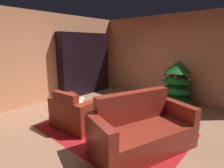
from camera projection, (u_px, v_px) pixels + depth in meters
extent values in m
plane|color=#986A4E|center=(111.00, 126.00, 3.97)|extent=(6.89, 6.89, 0.00)
cube|color=tan|center=(170.00, 57.00, 5.78)|extent=(5.39, 0.06, 2.68)
cube|color=tan|center=(45.00, 58.00, 5.38)|extent=(0.06, 5.86, 2.68)
cube|color=#A5171B|center=(113.00, 130.00, 3.75)|extent=(2.89, 2.06, 0.01)
cube|color=black|center=(88.00, 64.00, 6.22)|extent=(0.03, 2.07, 2.13)
cube|color=black|center=(105.00, 62.00, 7.06)|extent=(0.32, 0.03, 2.13)
cube|color=black|center=(60.00, 67.00, 5.57)|extent=(0.32, 0.03, 2.13)
cube|color=black|center=(86.00, 92.00, 6.56)|extent=(0.30, 2.02, 0.03)
cube|color=black|center=(86.00, 83.00, 6.48)|extent=(0.30, 2.02, 0.03)
cube|color=black|center=(86.00, 74.00, 6.40)|extent=(0.30, 2.02, 0.02)
cube|color=black|center=(85.00, 64.00, 6.32)|extent=(0.30, 2.02, 0.02)
cube|color=black|center=(85.00, 54.00, 6.24)|extent=(0.30, 2.02, 0.02)
cube|color=black|center=(85.00, 44.00, 6.16)|extent=(0.30, 2.02, 0.02)
cube|color=black|center=(84.00, 33.00, 6.08)|extent=(0.30, 2.02, 0.03)
cube|color=black|center=(84.00, 75.00, 6.49)|extent=(0.05, 0.90, 0.56)
cube|color=black|center=(84.00, 75.00, 6.47)|extent=(0.03, 0.93, 0.59)
cube|color=#B49BA2|center=(104.00, 84.00, 7.25)|extent=(0.23, 0.03, 0.27)
cube|color=#A5B393|center=(103.00, 85.00, 7.24)|extent=(0.19, 0.03, 0.23)
cube|color=#8B499A|center=(102.00, 84.00, 7.22)|extent=(0.16, 0.04, 0.26)
cube|color=orange|center=(101.00, 85.00, 7.16)|extent=(0.22, 0.04, 0.19)
cube|color=gold|center=(100.00, 86.00, 7.13)|extent=(0.21, 0.04, 0.19)
cube|color=tan|center=(100.00, 85.00, 7.08)|extent=(0.23, 0.03, 0.30)
cube|color=gold|center=(99.00, 85.00, 7.06)|extent=(0.24, 0.03, 0.26)
cube|color=#BEA8A2|center=(103.00, 58.00, 7.02)|extent=(0.20, 0.04, 0.26)
cube|color=purple|center=(102.00, 59.00, 6.99)|extent=(0.20, 0.05, 0.22)
cube|color=orange|center=(101.00, 58.00, 6.95)|extent=(0.18, 0.03, 0.30)
cube|color=#3C8931|center=(100.00, 58.00, 6.93)|extent=(0.18, 0.03, 0.26)
cube|color=#0B7A88|center=(99.00, 59.00, 6.91)|extent=(0.15, 0.04, 0.20)
cube|color=brown|center=(99.00, 58.00, 6.87)|extent=(0.15, 0.04, 0.27)
cube|color=orange|center=(98.00, 60.00, 6.84)|extent=(0.17, 0.03, 0.18)
cube|color=orange|center=(97.00, 59.00, 6.82)|extent=(0.16, 0.03, 0.21)
cube|color=gold|center=(103.00, 49.00, 6.92)|extent=(0.23, 0.04, 0.28)
cube|color=orange|center=(102.00, 49.00, 6.90)|extent=(0.19, 0.03, 0.29)
cube|color=navy|center=(101.00, 49.00, 6.85)|extent=(0.24, 0.04, 0.25)
cube|color=orange|center=(100.00, 49.00, 6.84)|extent=(0.18, 0.04, 0.25)
cube|color=#8C5291|center=(100.00, 50.00, 6.79)|extent=(0.23, 0.03, 0.22)
cube|color=#226585|center=(99.00, 49.00, 6.76)|extent=(0.23, 0.03, 0.28)
cube|color=gold|center=(103.00, 39.00, 6.87)|extent=(0.21, 0.03, 0.28)
cube|color=#268844|center=(102.00, 41.00, 6.86)|extent=(0.18, 0.04, 0.18)
cube|color=#7D5A99|center=(102.00, 40.00, 6.81)|extent=(0.24, 0.03, 0.26)
cube|color=#B69B91|center=(101.00, 40.00, 6.81)|extent=(0.16, 0.04, 0.25)
cube|color=gold|center=(100.00, 40.00, 6.76)|extent=(0.20, 0.04, 0.25)
cube|color=maroon|center=(76.00, 117.00, 3.88)|extent=(0.70, 0.71, 0.43)
cube|color=maroon|center=(65.00, 102.00, 3.59)|extent=(0.65, 0.20, 0.41)
cube|color=maroon|center=(89.00, 117.00, 3.62)|extent=(0.24, 0.67, 0.65)
cube|color=maroon|center=(63.00, 109.00, 4.09)|extent=(0.24, 0.67, 0.65)
ellipsoid|color=beige|center=(78.00, 104.00, 3.85)|extent=(0.30, 0.21, 0.18)
sphere|color=beige|center=(82.00, 100.00, 3.95)|extent=(0.13, 0.13, 0.13)
cube|color=maroon|center=(143.00, 139.00, 3.04)|extent=(1.26, 1.66, 0.42)
cube|color=maroon|center=(133.00, 106.00, 3.20)|extent=(0.66, 1.45, 0.54)
cube|color=maroon|center=(100.00, 144.00, 2.62)|extent=(0.82, 0.42, 0.72)
cube|color=maroon|center=(177.00, 121.00, 3.39)|extent=(0.82, 0.42, 0.72)
cylinder|color=black|center=(120.00, 121.00, 3.69)|extent=(0.04, 0.04, 0.44)
cylinder|color=black|center=(115.00, 116.00, 3.97)|extent=(0.04, 0.04, 0.44)
cylinder|color=black|center=(105.00, 120.00, 3.74)|extent=(0.04, 0.04, 0.44)
cylinder|color=silver|center=(113.00, 109.00, 3.75)|extent=(0.64, 0.64, 0.02)
cube|color=#B4321B|center=(111.00, 108.00, 3.72)|extent=(0.17, 0.11, 0.03)
cube|color=navy|center=(111.00, 107.00, 3.71)|extent=(0.22, 0.13, 0.02)
cube|color=gray|center=(111.00, 106.00, 3.71)|extent=(0.20, 0.12, 0.02)
cube|color=#324E90|center=(111.00, 105.00, 3.70)|extent=(0.21, 0.13, 0.02)
cube|color=#BB3D1F|center=(111.00, 104.00, 3.70)|extent=(0.23, 0.17, 0.03)
cylinder|color=navy|center=(110.00, 107.00, 3.57)|extent=(0.07, 0.07, 0.17)
cylinder|color=navy|center=(110.00, 102.00, 3.54)|extent=(0.03, 0.03, 0.06)
cylinder|color=brown|center=(175.00, 102.00, 5.32)|extent=(0.08, 0.08, 0.16)
cone|color=#195C1D|center=(176.00, 94.00, 5.26)|extent=(1.04, 1.04, 0.36)
cone|color=#195C1D|center=(177.00, 85.00, 5.19)|extent=(0.94, 0.94, 0.36)
cone|color=#195C1D|center=(177.00, 76.00, 5.13)|extent=(0.84, 0.84, 0.36)
cone|color=#195C1D|center=(178.00, 66.00, 5.07)|extent=(0.74, 0.74, 0.36)
sphere|color=blue|center=(173.00, 90.00, 5.67)|extent=(0.08, 0.08, 0.08)
sphere|color=blue|center=(183.00, 66.00, 5.28)|extent=(0.06, 0.06, 0.06)
sphere|color=yellow|center=(167.00, 69.00, 5.13)|extent=(0.06, 0.06, 0.06)
sphere|color=yellow|center=(189.00, 79.00, 4.92)|extent=(0.05, 0.05, 0.05)
sphere|color=blue|center=(172.00, 74.00, 5.46)|extent=(0.08, 0.08, 0.08)
sphere|color=red|center=(176.00, 77.00, 4.83)|extent=(0.07, 0.07, 0.07)
sphere|color=blue|center=(165.00, 74.00, 5.21)|extent=(0.08, 0.08, 0.08)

